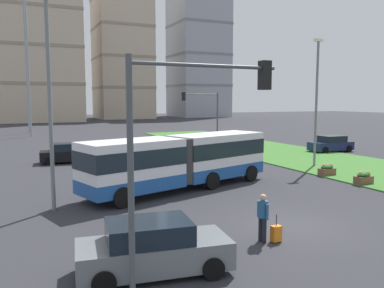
{
  "coord_description": "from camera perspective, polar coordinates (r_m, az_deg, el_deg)",
  "views": [
    {
      "loc": [
        -10.08,
        -12.19,
        5.01
      ],
      "look_at": [
        0.48,
        10.74,
        2.2
      ],
      "focal_mm": 36.68,
      "sensor_mm": 36.0,
      "label": 1
    }
  ],
  "objects": [
    {
      "name": "streetlight_median",
      "position": [
        30.95,
        17.65,
        6.43
      ],
      "size": [
        0.7,
        0.28,
        9.53
      ],
      "color": "slate",
      "rests_on": "ground"
    },
    {
      "name": "transmission_pylon",
      "position": [
        63.17,
        -26.04,
        17.91
      ],
      "size": [
        9.0,
        6.24,
        33.8
      ],
      "color": "gray",
      "rests_on": "ground"
    },
    {
      "name": "ground_plane",
      "position": [
        16.59,
        14.45,
        -11.43
      ],
      "size": [
        260.0,
        260.0,
        0.0
      ],
      "primitive_type": "plane",
      "color": "#2D2D33"
    },
    {
      "name": "pedestrian_crossing",
      "position": [
        14.27,
        10.24,
        -10.06
      ],
      "size": [
        0.36,
        0.58,
        1.74
      ],
      "color": "black",
      "rests_on": "ground"
    },
    {
      "name": "car_navy_sedan",
      "position": [
        40.75,
        19.56,
        -0.01
      ],
      "size": [
        4.42,
        2.05,
        1.58
      ],
      "color": "#19234C",
      "rests_on": "ground"
    },
    {
      "name": "car_black_sedan",
      "position": [
        33.25,
        -17.54,
        -1.3
      ],
      "size": [
        4.55,
        2.36,
        1.58
      ],
      "color": "black",
      "rests_on": "ground"
    },
    {
      "name": "streetlight_left",
      "position": [
        18.66,
        -20.02,
        6.94
      ],
      "size": [
        0.7,
        0.28,
        9.76
      ],
      "color": "slate",
      "rests_on": "ground"
    },
    {
      "name": "car_grey_wagon",
      "position": [
        11.79,
        -5.73,
        -14.84
      ],
      "size": [
        4.61,
        2.51,
        1.58
      ],
      "color": "slate",
      "rests_on": "ground"
    },
    {
      "name": "apartment_tower_eastcentre",
      "position": [
        124.63,
        0.92,
        14.62
      ],
      "size": [
        15.65,
        15.89,
        45.84
      ],
      "color": "#9EA3AD",
      "rests_on": "ground"
    },
    {
      "name": "apartment_tower_centre",
      "position": [
        114.06,
        -10.11,
        14.02
      ],
      "size": [
        14.62,
        15.17,
        40.77
      ],
      "color": "#C6B299",
      "rests_on": "ground"
    },
    {
      "name": "flower_planter_2",
      "position": [
        27.61,
        19.03,
        -3.56
      ],
      "size": [
        1.1,
        0.56,
        0.74
      ],
      "color": "brown",
      "rests_on": "grass_median"
    },
    {
      "name": "flower_planter_1",
      "position": [
        25.57,
        23.68,
        -4.52
      ],
      "size": [
        1.1,
        0.56,
        0.74
      ],
      "color": "brown",
      "rests_on": "grass_median"
    },
    {
      "name": "grass_median",
      "position": [
        32.56,
        21.45,
        -2.87
      ],
      "size": [
        10.0,
        70.0,
        0.08
      ],
      "primitive_type": "cube",
      "color": "#3D752D",
      "rests_on": "ground_plane"
    },
    {
      "name": "articulated_bus",
      "position": [
        22.1,
        -1.66,
        -2.38
      ],
      "size": [
        11.98,
        5.83,
        3.0
      ],
      "color": "white",
      "rests_on": "ground"
    },
    {
      "name": "traffic_light_near_left",
      "position": [
        10.04,
        -1.38,
        1.82
      ],
      "size": [
        4.26,
        0.28,
        6.11
      ],
      "color": "#474C51",
      "rests_on": "ground"
    },
    {
      "name": "rolling_suitcase",
      "position": [
        14.58,
        12.13,
        -12.58
      ],
      "size": [
        0.38,
        0.26,
        0.97
      ],
      "color": "orange",
      "rests_on": "ground"
    },
    {
      "name": "apartment_tower_westcentre",
      "position": [
        101.89,
        -22.42,
        15.0
      ],
      "size": [
        22.12,
        14.31,
        42.28
      ],
      "color": "#C6B299",
      "rests_on": "ground"
    },
    {
      "name": "traffic_light_far_right",
      "position": [
        38.27,
        1.96,
        4.85
      ],
      "size": [
        4.02,
        0.28,
        5.79
      ],
      "color": "#474C51",
      "rests_on": "ground"
    }
  ]
}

